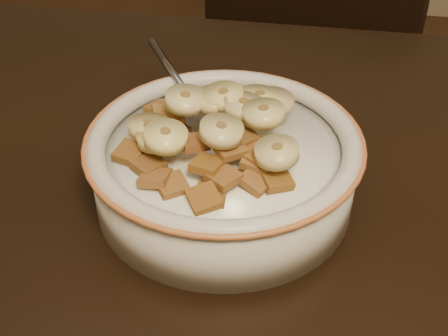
# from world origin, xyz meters

# --- Properties ---
(chair) EXTENTS (0.48, 0.48, 0.87)m
(chair) POSITION_xyz_m (-0.09, 0.59, 0.43)
(chair) COLOR black
(chair) RESTS_ON floor
(cereal_bowl) EXTENTS (0.20, 0.20, 0.05)m
(cereal_bowl) POSITION_xyz_m (-0.13, 0.12, 0.77)
(cereal_bowl) COLOR silver
(cereal_bowl) RESTS_ON table
(milk) EXTENTS (0.17, 0.17, 0.00)m
(milk) POSITION_xyz_m (-0.13, 0.12, 0.80)
(milk) COLOR white
(milk) RESTS_ON cereal_bowl
(spoon) EXTENTS (0.06, 0.06, 0.01)m
(spoon) POSITION_xyz_m (-0.15, 0.14, 0.80)
(spoon) COLOR #9399A9
(spoon) RESTS_ON cereal_bowl
(cereal_square_0) EXTENTS (0.03, 0.03, 0.01)m
(cereal_square_0) POSITION_xyz_m (-0.15, 0.10, 0.82)
(cereal_square_0) COLOR brown
(cereal_square_0) RESTS_ON milk
(cereal_square_1) EXTENTS (0.03, 0.03, 0.01)m
(cereal_square_1) POSITION_xyz_m (-0.15, 0.06, 0.80)
(cereal_square_1) COLOR brown
(cereal_square_1) RESTS_ON milk
(cereal_square_2) EXTENTS (0.03, 0.03, 0.01)m
(cereal_square_2) POSITION_xyz_m (-0.18, 0.12, 0.81)
(cereal_square_2) COLOR brown
(cereal_square_2) RESTS_ON milk
(cereal_square_3) EXTENTS (0.03, 0.03, 0.01)m
(cereal_square_3) POSITION_xyz_m (-0.12, 0.09, 0.82)
(cereal_square_3) COLOR brown
(cereal_square_3) RESTS_ON milk
(cereal_square_4) EXTENTS (0.03, 0.03, 0.01)m
(cereal_square_4) POSITION_xyz_m (-0.13, 0.05, 0.81)
(cereal_square_4) COLOR #995C1E
(cereal_square_4) RESTS_ON milk
(cereal_square_5) EXTENTS (0.03, 0.03, 0.01)m
(cereal_square_5) POSITION_xyz_m (-0.18, 0.14, 0.80)
(cereal_square_5) COLOR brown
(cereal_square_5) RESTS_ON milk
(cereal_square_6) EXTENTS (0.02, 0.02, 0.01)m
(cereal_square_6) POSITION_xyz_m (-0.10, 0.18, 0.80)
(cereal_square_6) COLOR #89601A
(cereal_square_6) RESTS_ON milk
(cereal_square_7) EXTENTS (0.03, 0.03, 0.01)m
(cereal_square_7) POSITION_xyz_m (-0.19, 0.15, 0.80)
(cereal_square_7) COLOR brown
(cereal_square_7) RESTS_ON milk
(cereal_square_8) EXTENTS (0.02, 0.02, 0.01)m
(cereal_square_8) POSITION_xyz_m (-0.13, 0.06, 0.80)
(cereal_square_8) COLOR olive
(cereal_square_8) RESTS_ON milk
(cereal_square_9) EXTENTS (0.03, 0.03, 0.01)m
(cereal_square_9) POSITION_xyz_m (-0.17, 0.13, 0.81)
(cereal_square_9) COLOR brown
(cereal_square_9) RESTS_ON milk
(cereal_square_10) EXTENTS (0.03, 0.03, 0.01)m
(cereal_square_10) POSITION_xyz_m (-0.18, 0.14, 0.81)
(cereal_square_10) COLOR olive
(cereal_square_10) RESTS_ON milk
(cereal_square_11) EXTENTS (0.02, 0.03, 0.01)m
(cereal_square_11) POSITION_xyz_m (-0.19, 0.09, 0.81)
(cereal_square_11) COLOR brown
(cereal_square_11) RESTS_ON milk
(cereal_square_12) EXTENTS (0.03, 0.03, 0.01)m
(cereal_square_12) POSITION_xyz_m (-0.15, 0.17, 0.81)
(cereal_square_12) COLOR brown
(cereal_square_12) RESTS_ON milk
(cereal_square_13) EXTENTS (0.03, 0.03, 0.01)m
(cereal_square_13) POSITION_xyz_m (-0.18, 0.09, 0.80)
(cereal_square_13) COLOR #9D612B
(cereal_square_13) RESTS_ON milk
(cereal_square_14) EXTENTS (0.03, 0.03, 0.01)m
(cereal_square_14) POSITION_xyz_m (-0.11, 0.11, 0.82)
(cereal_square_14) COLOR brown
(cereal_square_14) RESTS_ON milk
(cereal_square_15) EXTENTS (0.03, 0.03, 0.01)m
(cereal_square_15) POSITION_xyz_m (-0.12, 0.07, 0.81)
(cereal_square_15) COLOR brown
(cereal_square_15) RESTS_ON milk
(cereal_square_16) EXTENTS (0.03, 0.03, 0.01)m
(cereal_square_16) POSITION_xyz_m (-0.12, 0.18, 0.80)
(cereal_square_16) COLOR brown
(cereal_square_16) RESTS_ON milk
(cereal_square_17) EXTENTS (0.02, 0.03, 0.01)m
(cereal_square_17) POSITION_xyz_m (-0.13, 0.08, 0.81)
(cereal_square_17) COLOR brown
(cereal_square_17) RESTS_ON milk
(cereal_square_18) EXTENTS (0.03, 0.03, 0.01)m
(cereal_square_18) POSITION_xyz_m (-0.08, 0.08, 0.81)
(cereal_square_18) COLOR brown
(cereal_square_18) RESTS_ON milk
(cereal_square_19) EXTENTS (0.03, 0.03, 0.01)m
(cereal_square_19) POSITION_xyz_m (-0.18, 0.08, 0.81)
(cereal_square_19) COLOR brown
(cereal_square_19) RESTS_ON milk
(cereal_square_20) EXTENTS (0.03, 0.03, 0.01)m
(cereal_square_20) POSITION_xyz_m (-0.10, 0.08, 0.81)
(cereal_square_20) COLOR brown
(cereal_square_20) RESTS_ON milk
(cereal_square_21) EXTENTS (0.02, 0.02, 0.01)m
(cereal_square_21) POSITION_xyz_m (-0.10, 0.09, 0.81)
(cereal_square_21) COLOR brown
(cereal_square_21) RESTS_ON milk
(cereal_square_22) EXTENTS (0.02, 0.02, 0.01)m
(cereal_square_22) POSITION_xyz_m (-0.17, 0.07, 0.81)
(cereal_square_22) COLOR brown
(cereal_square_22) RESTS_ON milk
(cereal_square_23) EXTENTS (0.03, 0.03, 0.01)m
(cereal_square_23) POSITION_xyz_m (-0.10, 0.10, 0.81)
(cereal_square_23) COLOR brown
(cereal_square_23) RESTS_ON milk
(cereal_square_24) EXTENTS (0.02, 0.02, 0.01)m
(cereal_square_24) POSITION_xyz_m (-0.09, 0.10, 0.81)
(cereal_square_24) COLOR brown
(cereal_square_24) RESTS_ON milk
(banana_slice_0) EXTENTS (0.04, 0.04, 0.01)m
(banana_slice_0) POSITION_xyz_m (-0.14, 0.14, 0.83)
(banana_slice_0) COLOR tan
(banana_slice_0) RESTS_ON milk
(banana_slice_1) EXTENTS (0.04, 0.04, 0.01)m
(banana_slice_1) POSITION_xyz_m (-0.12, 0.10, 0.83)
(banana_slice_1) COLOR tan
(banana_slice_1) RESTS_ON milk
(banana_slice_2) EXTENTS (0.04, 0.04, 0.01)m
(banana_slice_2) POSITION_xyz_m (-0.16, 0.13, 0.83)
(banana_slice_2) COLOR beige
(banana_slice_2) RESTS_ON milk
(banana_slice_3) EXTENTS (0.03, 0.03, 0.01)m
(banana_slice_3) POSITION_xyz_m (-0.11, 0.13, 0.83)
(banana_slice_3) COLOR #D4C187
(banana_slice_3) RESTS_ON milk
(banana_slice_4) EXTENTS (0.04, 0.04, 0.01)m
(banana_slice_4) POSITION_xyz_m (-0.13, 0.14, 0.83)
(banana_slice_4) COLOR #F1E592
(banana_slice_4) RESTS_ON milk
(banana_slice_5) EXTENTS (0.04, 0.04, 0.01)m
(banana_slice_5) POSITION_xyz_m (-0.16, 0.09, 0.83)
(banana_slice_5) COLOR #F6E997
(banana_slice_5) RESTS_ON milk
(banana_slice_6) EXTENTS (0.04, 0.04, 0.01)m
(banana_slice_6) POSITION_xyz_m (-0.18, 0.11, 0.82)
(banana_slice_6) COLOR #D1BC81
(banana_slice_6) RESTS_ON milk
(banana_slice_7) EXTENTS (0.04, 0.04, 0.01)m
(banana_slice_7) POSITION_xyz_m (-0.11, 0.15, 0.82)
(banana_slice_7) COLOR beige
(banana_slice_7) RESTS_ON milk
(banana_slice_8) EXTENTS (0.04, 0.04, 0.01)m
(banana_slice_8) POSITION_xyz_m (-0.10, 0.12, 0.83)
(banana_slice_8) COLOR #F4E786
(banana_slice_8) RESTS_ON milk
(banana_slice_9) EXTENTS (0.04, 0.04, 0.01)m
(banana_slice_9) POSITION_xyz_m (-0.17, 0.10, 0.82)
(banana_slice_9) COLOR #E2D784
(banana_slice_9) RESTS_ON milk
(banana_slice_10) EXTENTS (0.03, 0.03, 0.01)m
(banana_slice_10) POSITION_xyz_m (-0.09, 0.16, 0.82)
(banana_slice_10) COLOR #CEB481
(banana_slice_10) RESTS_ON milk
(banana_slice_11) EXTENTS (0.04, 0.04, 0.01)m
(banana_slice_11) POSITION_xyz_m (-0.08, 0.09, 0.82)
(banana_slice_11) COLOR #F5E29E
(banana_slice_11) RESTS_ON milk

